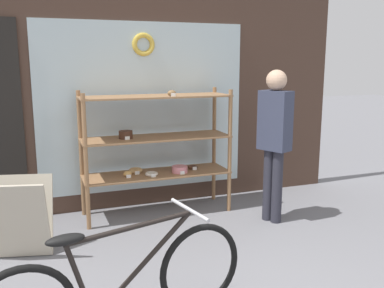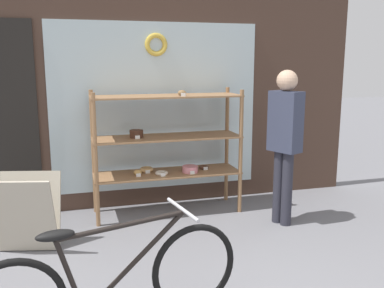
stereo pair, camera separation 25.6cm
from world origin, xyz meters
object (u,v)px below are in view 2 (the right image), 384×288
Objects in this scene: display_case at (167,141)px; sandwich_board at (27,213)px; bicycle at (110,283)px; pedestrian at (285,136)px.

sandwich_board is at bearing -155.23° from display_case.
display_case is at bearing 38.39° from sandwich_board.
pedestrian is (1.88, 1.37, 0.60)m from bicycle.
display_case is at bearing 34.37° from pedestrian.
sandwich_board is (-1.41, -0.65, -0.46)m from display_case.
pedestrian is at bearing 13.45° from sandwich_board.
bicycle is at bearing 101.84° from pedestrian.
bicycle reaches higher than sandwich_board.
sandwich_board is at bearing 65.59° from pedestrian.
bicycle is 2.51× the size of sandwich_board.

